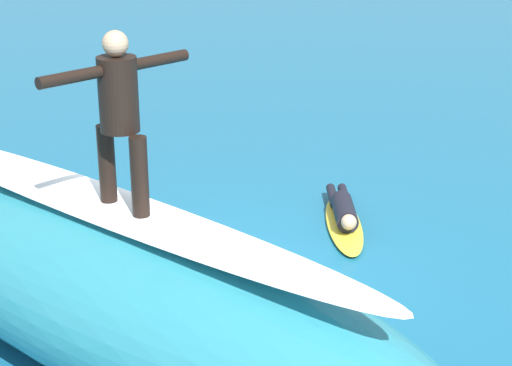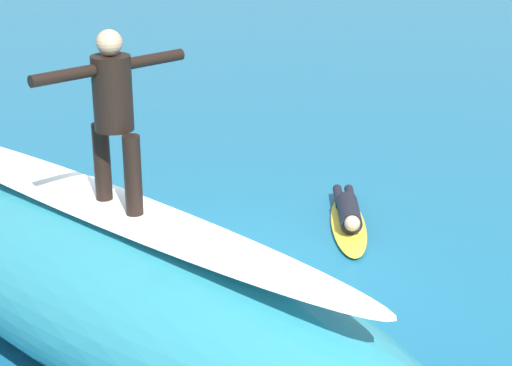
% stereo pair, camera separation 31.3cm
% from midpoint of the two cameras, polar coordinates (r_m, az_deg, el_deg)
% --- Properties ---
extents(ground_plane, '(120.00, 120.00, 0.00)m').
position_cam_midpoint_polar(ground_plane, '(10.47, -3.11, -6.56)').
color(ground_plane, '#196084').
extents(wave_crest, '(8.42, 4.63, 1.68)m').
position_cam_midpoint_polar(wave_crest, '(8.72, -11.07, -6.68)').
color(wave_crest, teal).
rests_on(wave_crest, ground_plane).
extents(wave_foam_lip, '(6.82, 2.89, 0.08)m').
position_cam_midpoint_polar(wave_foam_lip, '(8.36, -11.48, -1.33)').
color(wave_foam_lip, white).
rests_on(wave_foam_lip, wave_crest).
extents(surfboard_riding, '(2.24, 1.31, 0.08)m').
position_cam_midpoint_polar(surfboard_riding, '(8.11, -9.92, -1.94)').
color(surfboard_riding, '#E0563D').
rests_on(surfboard_riding, wave_crest).
extents(surfer_riding, '(0.73, 1.51, 1.68)m').
position_cam_midpoint_polar(surfer_riding, '(7.78, -10.38, 5.01)').
color(surfer_riding, black).
rests_on(surfer_riding, surfboard_riding).
extents(surfboard_paddling, '(1.26, 2.15, 0.09)m').
position_cam_midpoint_polar(surfboard_paddling, '(11.94, 5.21, -2.79)').
color(surfboard_paddling, yellow).
rests_on(surfboard_paddling, ground_plane).
extents(surfer_paddling, '(0.88, 1.70, 0.32)m').
position_cam_midpoint_polar(surfer_paddling, '(11.99, 5.18, -1.73)').
color(surfer_paddling, black).
rests_on(surfer_paddling, surfboard_paddling).
extents(foam_patch_near, '(1.34, 1.35, 0.12)m').
position_cam_midpoint_polar(foam_patch_near, '(13.31, -14.66, -0.80)').
color(foam_patch_near, white).
rests_on(foam_patch_near, ground_plane).
extents(foam_patch_mid, '(0.99, 0.91, 0.14)m').
position_cam_midpoint_polar(foam_patch_mid, '(13.47, -12.44, -0.28)').
color(foam_patch_mid, white).
rests_on(foam_patch_mid, ground_plane).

